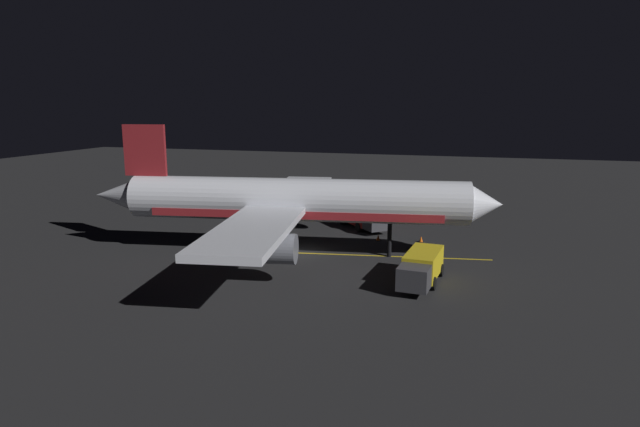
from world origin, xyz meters
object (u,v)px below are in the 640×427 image
object	(u,v)px
baggage_truck	(421,268)
traffic_cone_under_wing	(421,239)
traffic_cone_near_right	(378,238)
traffic_cone_near_left	(404,280)
ground_crew_worker	(415,262)
traffic_cone_far	(420,276)
airliner	(290,202)
catering_truck	(362,216)

from	to	relation	value
baggage_truck	traffic_cone_under_wing	size ratio (longest dim) A/B	11.77
traffic_cone_near_right	traffic_cone_under_wing	xyz separation A→B (m)	(-0.56, 3.81, 0.00)
traffic_cone_near_left	baggage_truck	bearing A→B (deg)	96.84
ground_crew_worker	traffic_cone_far	world-z (taller)	ground_crew_worker
traffic_cone_under_wing	traffic_cone_far	xyz separation A→B (m)	(10.61, 1.12, 0.00)
ground_crew_worker	traffic_cone_near_right	distance (m)	9.98
airliner	traffic_cone_near_right	world-z (taller)	airliner
traffic_cone_near_left	traffic_cone_under_wing	world-z (taller)	same
traffic_cone_under_wing	traffic_cone_near_right	bearing A→B (deg)	-81.67
baggage_truck	traffic_cone_far	distance (m)	1.42
traffic_cone_near_left	catering_truck	bearing A→B (deg)	-157.68
traffic_cone_near_left	traffic_cone_near_right	size ratio (longest dim) A/B	1.00
baggage_truck	traffic_cone_under_wing	world-z (taller)	baggage_truck
traffic_cone_near_left	traffic_cone_far	xyz separation A→B (m)	(-1.21, 0.98, 0.00)
ground_crew_worker	baggage_truck	bearing A→B (deg)	17.59
ground_crew_worker	traffic_cone_far	distance (m)	1.40
traffic_cone_near_left	traffic_cone_far	size ratio (longest dim) A/B	1.00
baggage_truck	catering_truck	distance (m)	17.21
ground_crew_worker	traffic_cone_near_left	size ratio (longest dim) A/B	3.16
baggage_truck	catering_truck	world-z (taller)	catering_truck
baggage_truck	catering_truck	size ratio (longest dim) A/B	1.03
catering_truck	traffic_cone_far	distance (m)	16.20
airliner	catering_truck	world-z (taller)	airliner
airliner	catering_truck	distance (m)	11.64
airliner	baggage_truck	world-z (taller)	airliner
baggage_truck	traffic_cone_under_wing	bearing A→B (deg)	-173.64
airliner	traffic_cone_under_wing	world-z (taller)	airliner
airliner	traffic_cone_far	world-z (taller)	airliner
catering_truck	traffic_cone_near_right	distance (m)	5.09
traffic_cone_under_wing	baggage_truck	bearing A→B (deg)	6.36
catering_truck	traffic_cone_far	world-z (taller)	catering_truck
airliner	ground_crew_worker	size ratio (longest dim) A/B	19.54
airliner	baggage_truck	size ratio (longest dim) A/B	5.25
ground_crew_worker	traffic_cone_under_wing	world-z (taller)	ground_crew_worker
traffic_cone_near_left	traffic_cone_far	distance (m)	1.56
catering_truck	traffic_cone_near_left	xyz separation A→B (m)	(15.60, 6.40, -1.06)
catering_truck	traffic_cone_near_left	world-z (taller)	catering_truck
traffic_cone_under_wing	traffic_cone_far	distance (m)	10.67
baggage_truck	ground_crew_worker	xyz separation A→B (m)	(-2.21, -0.70, -0.28)
baggage_truck	traffic_cone_far	xyz separation A→B (m)	(-1.07, -0.19, -0.91)
airliner	traffic_cone_under_wing	bearing A→B (deg)	124.09
baggage_truck	traffic_cone_near_left	distance (m)	1.49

